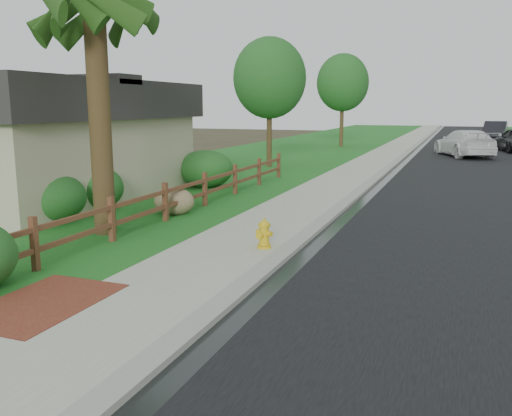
% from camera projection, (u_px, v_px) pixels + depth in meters
% --- Properties ---
extents(ground, '(120.00, 120.00, 0.00)m').
position_uv_depth(ground, '(198.00, 305.00, 8.60)').
color(ground, '#3A311F').
extents(road, '(8.00, 90.00, 0.02)m').
position_uv_depth(road, '(475.00, 149.00, 39.12)').
color(road, black).
rests_on(road, ground).
extents(curb, '(0.40, 90.00, 0.12)m').
position_uv_depth(curb, '(415.00, 147.00, 40.58)').
color(curb, gray).
rests_on(curb, ground).
extents(wet_gutter, '(0.50, 90.00, 0.00)m').
position_uv_depth(wet_gutter, '(419.00, 147.00, 40.46)').
color(wet_gutter, black).
rests_on(wet_gutter, road).
extents(sidewalk, '(2.20, 90.00, 0.10)m').
position_uv_depth(sidewalk, '(397.00, 146.00, 41.03)').
color(sidewalk, '#A19E8D').
rests_on(sidewalk, ground).
extents(grass_strip, '(1.60, 90.00, 0.06)m').
position_uv_depth(grass_strip, '(372.00, 146.00, 41.70)').
color(grass_strip, '#1B5F21').
rests_on(grass_strip, ground).
extents(lawn_near, '(9.00, 90.00, 0.04)m').
position_uv_depth(lawn_near, '(306.00, 144.00, 43.52)').
color(lawn_near, '#1B5F21').
rests_on(lawn_near, ground).
extents(brick_patch, '(1.60, 2.40, 0.11)m').
position_uv_depth(brick_patch, '(42.00, 306.00, 8.44)').
color(brick_patch, maroon).
rests_on(brick_patch, ground).
extents(ranch_fence, '(0.12, 16.92, 1.10)m').
position_uv_depth(ranch_fence, '(186.00, 194.00, 15.62)').
color(ranch_fence, '#4C2B19').
rests_on(ranch_fence, ground).
extents(house, '(10.60, 9.60, 4.05)m').
position_uv_depth(house, '(1.00, 136.00, 18.48)').
color(house, beige).
rests_on(house, ground).
extents(fire_hydrant, '(0.43, 0.35, 0.66)m').
position_uv_depth(fire_hydrant, '(264.00, 234.00, 11.63)').
color(fire_hydrant, gold).
rests_on(fire_hydrant, sidewalk).
extents(white_suv, '(4.15, 6.06, 1.63)m').
position_uv_depth(white_suv, '(465.00, 143.00, 33.32)').
color(white_suv, white).
rests_on(white_suv, road).
extents(dark_car_far, '(2.37, 5.38, 1.72)m').
position_uv_depth(dark_car_far, '(495.00, 131.00, 47.95)').
color(dark_car_far, black).
rests_on(dark_car_far, road).
extents(boulder, '(1.32, 1.05, 0.82)m').
position_uv_depth(boulder, '(174.00, 201.00, 15.57)').
color(boulder, brown).
rests_on(boulder, ground).
extents(shrub_b, '(2.20, 2.20, 1.38)m').
position_uv_depth(shrub_b, '(49.00, 198.00, 14.48)').
color(shrub_b, '#1E4E1B').
rests_on(shrub_b, ground).
extents(shrub_c, '(2.45, 2.45, 1.40)m').
position_uv_depth(shrub_c, '(91.00, 188.00, 16.09)').
color(shrub_c, '#1E4E1B').
rests_on(shrub_c, ground).
extents(shrub_d, '(2.64, 2.64, 1.44)m').
position_uv_depth(shrub_d, '(206.00, 169.00, 20.78)').
color(shrub_d, '#1E4E1B').
rests_on(shrub_d, ground).
extents(tree_near_left, '(3.65, 3.65, 6.46)m').
position_uv_depth(tree_near_left, '(270.00, 78.00, 26.91)').
color(tree_near_left, '#3D2F19').
rests_on(tree_near_left, ground).
extents(tree_mid_left, '(3.87, 3.87, 6.91)m').
position_uv_depth(tree_mid_left, '(343.00, 83.00, 40.33)').
color(tree_mid_left, '#3D2F19').
rests_on(tree_mid_left, ground).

